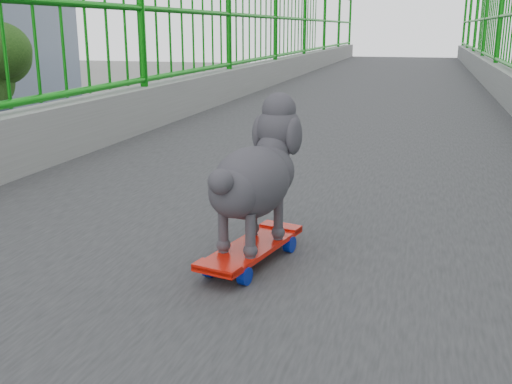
{
  "coord_description": "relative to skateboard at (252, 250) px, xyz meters",
  "views": [
    {
      "loc": [
        0.59,
        -4.05,
        7.71
      ],
      "look_at": [
        0.1,
        -2.32,
        7.22
      ],
      "focal_mm": 42.0,
      "sensor_mm": 36.0,
      "label": 1
    }
  ],
  "objects": [
    {
      "name": "railing",
      "position": [
        -0.1,
        2.37,
        0.17
      ],
      "size": [
        3.0,
        24.0,
        1.42
      ],
      "color": "gray",
      "rests_on": "footbridge"
    },
    {
      "name": "footbridge",
      "position": [
        -0.1,
        2.37,
        -1.83
      ],
      "size": [
        3.0,
        24.0,
        7.0
      ],
      "color": "#2D2D2F",
      "rests_on": "ground"
    },
    {
      "name": "poodle",
      "position": [
        0.01,
        0.03,
        0.24
      ],
      "size": [
        0.27,
        0.49,
        0.41
      ],
      "rotation": [
        0.0,
        0.0,
        -0.23
      ],
      "color": "#312E33",
      "rests_on": "skateboard"
    },
    {
      "name": "skateboard",
      "position": [
        0.0,
        0.0,
        0.0
      ],
      "size": [
        0.24,
        0.48,
        0.06
      ],
      "rotation": [
        0.0,
        0.0,
        -0.23
      ],
      "color": "red",
      "rests_on": "footbridge"
    },
    {
      "name": "car_0",
      "position": [
        -6.1,
        11.0,
        -6.26
      ],
      "size": [
        1.86,
        4.61,
        1.57
      ],
      "primitive_type": "imported",
      "color": "black",
      "rests_on": "ground"
    }
  ]
}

